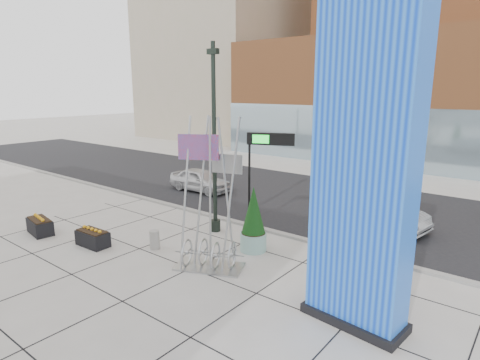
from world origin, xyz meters
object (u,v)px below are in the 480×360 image
Objects in this scene: blue_pylon at (365,165)px; lamp_post at (214,158)px; overhead_street_sign at (263,148)px; concrete_bollard at (155,240)px; car_silver_mid at (377,211)px; car_white_west at (200,180)px; public_art_sculpture at (209,230)px.

lamp_post is at bearing 164.76° from blue_pylon.
blue_pylon is 8.73m from lamp_post.
blue_pylon is at bearing -59.38° from overhead_street_sign.
overhead_street_sign is (2.35, 4.39, 3.52)m from concrete_bollard.
car_silver_mid is (3.88, 3.94, -3.12)m from overhead_street_sign.
lamp_post is 4.43m from concrete_bollard.
concrete_bollard is at bearing -148.95° from car_white_west.
car_white_west is (-13.76, 8.07, -3.82)m from blue_pylon.
car_silver_mid is at bearing 45.15° from public_art_sculpture.
car_white_west reaches higher than concrete_bollard.
blue_pylon is 2.20× the size of car_white_west.
car_white_west is 11.38m from car_silver_mid.
car_white_west is at bearing 155.69° from blue_pylon.
public_art_sculpture is 11.44m from car_white_west.
car_silver_mid is at bearing 53.21° from concrete_bollard.
car_silver_mid is (3.22, 8.25, -0.69)m from public_art_sculpture.
car_silver_mid is (11.38, 0.25, 0.05)m from car_white_west.
car_silver_mid is at bearing 112.08° from blue_pylon.
lamp_post is at bearing 105.16° from public_art_sculpture.
blue_pylon is 6.40m from public_art_sculpture.
car_silver_mid is (-2.39, 8.32, -3.76)m from blue_pylon.
lamp_post reaches higher than public_art_sculpture.
concrete_bollard is at bearing -142.61° from overhead_street_sign.
overhead_street_sign reaches higher than car_white_west.
public_art_sculpture is 1.31× the size of car_white_west.
overhead_street_sign is 8.94m from car_white_west.
blue_pylon is 7.67m from overhead_street_sign.
overhead_street_sign reaches higher than concrete_bollard.
public_art_sculpture is at bearing -51.34° from lamp_post.
blue_pylon reaches higher than public_art_sculpture.
blue_pylon reaches higher than car_white_west.
overhead_street_sign reaches higher than car_silver_mid.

